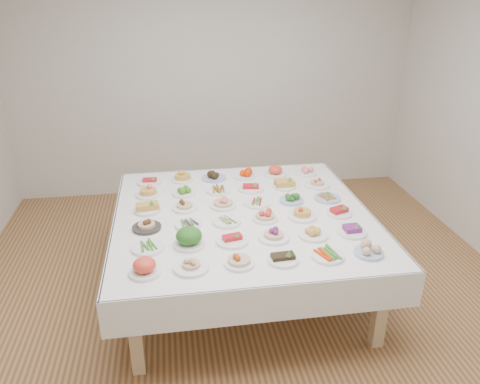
{
  "coord_description": "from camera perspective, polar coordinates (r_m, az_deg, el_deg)",
  "views": [
    {
      "loc": [
        -0.58,
        -3.33,
        2.52
      ],
      "look_at": [
        -0.0,
        0.33,
        0.88
      ],
      "focal_mm": 35.0,
      "sensor_mm": 36.0,
      "label": 1
    }
  ],
  "objects": [
    {
      "name": "dish_8",
      "position": [
        3.52,
        -0.95,
        -5.64
      ],
      "size": [
        0.24,
        0.24,
        0.09
      ],
      "color": "white",
      "rests_on": "display_table"
    },
    {
      "name": "dish_29",
      "position": [
        4.53,
        9.39,
        1.29
      ],
      "size": [
        0.24,
        0.24,
        0.12
      ],
      "color": "white",
      "rests_on": "display_table"
    },
    {
      "name": "dish_9",
      "position": [
        3.56,
        4.16,
        -4.97
      ],
      "size": [
        0.23,
        0.23,
        0.12
      ],
      "color": "white",
      "rests_on": "display_table"
    },
    {
      "name": "dish_3",
      "position": [
        3.3,
        5.26,
        -7.81
      ],
      "size": [
        0.22,
        0.22,
        0.09
      ],
      "color": "white",
      "rests_on": "display_table"
    },
    {
      "name": "dish_33",
      "position": [
        4.67,
        0.59,
        2.27
      ],
      "size": [
        0.21,
        0.21,
        0.1
      ],
      "color": "white",
      "rests_on": "display_table"
    },
    {
      "name": "dish_18",
      "position": [
        4.05,
        -11.21,
        -1.73
      ],
      "size": [
        0.22,
        0.22,
        0.11
      ],
      "color": "white",
      "rests_on": "display_table"
    },
    {
      "name": "dish_35",
      "position": [
        4.81,
        8.05,
        2.68
      ],
      "size": [
        0.22,
        0.22,
        0.1
      ],
      "color": "white",
      "rests_on": "display_table"
    },
    {
      "name": "dish_25",
      "position": [
        4.33,
        -6.83,
        0.12
      ],
      "size": [
        0.21,
        0.21,
        0.08
      ],
      "color": "white",
      "rests_on": "display_table"
    },
    {
      "name": "dish_34",
      "position": [
        4.74,
        4.33,
        2.62
      ],
      "size": [
        0.22,
        0.22,
        0.12
      ],
      "color": "white",
      "rests_on": "display_table"
    },
    {
      "name": "dish_24",
      "position": [
        4.34,
        -11.14,
        0.2
      ],
      "size": [
        0.22,
        0.22,
        0.12
      ],
      "color": "white",
      "rests_on": "display_table"
    },
    {
      "name": "display_table",
      "position": [
        3.99,
        0.33,
        -3.45
      ],
      "size": [
        2.16,
        2.16,
        0.75
      ],
      "color": "white",
      "rests_on": "ground"
    },
    {
      "name": "dish_11",
      "position": [
        3.74,
        13.5,
        -4.42
      ],
      "size": [
        0.23,
        0.23,
        0.09
      ],
      "color": "white",
      "rests_on": "display_table"
    },
    {
      "name": "dish_28",
      "position": [
        4.46,
        5.46,
        1.09
      ],
      "size": [
        0.22,
        0.22,
        0.11
      ],
      "color": "white",
      "rests_on": "display_table"
    },
    {
      "name": "dish_26",
      "position": [
        4.36,
        -2.63,
        0.26
      ],
      "size": [
        0.21,
        0.21,
        0.05
      ],
      "color": "white",
      "rests_on": "display_table"
    },
    {
      "name": "dish_1",
      "position": [
        3.21,
        -5.99,
        -8.53
      ],
      "size": [
        0.24,
        0.24,
        0.12
      ],
      "color": "white",
      "rests_on": "display_table"
    },
    {
      "name": "dish_0",
      "position": [
        3.21,
        -11.56,
        -8.98
      ],
      "size": [
        0.21,
        0.21,
        0.11
      ],
      "color": "white",
      "rests_on": "display_table"
    },
    {
      "name": "dish_20",
      "position": [
        4.05,
        -2.06,
        -1.07
      ],
      "size": [
        0.23,
        0.23,
        0.12
      ],
      "color": "white",
      "rests_on": "display_table"
    },
    {
      "name": "dish_22",
      "position": [
        4.18,
        6.28,
        -0.77
      ],
      "size": [
        0.21,
        0.21,
        0.08
      ],
      "color": "#4C66B2",
      "rests_on": "display_table"
    },
    {
      "name": "dish_4",
      "position": [
        3.39,
        10.64,
        -7.46
      ],
      "size": [
        0.24,
        0.23,
        0.06
      ],
      "color": "white",
      "rests_on": "display_table"
    },
    {
      "name": "dish_12",
      "position": [
        3.76,
        -11.34,
        -3.78
      ],
      "size": [
        0.22,
        0.22,
        0.11
      ],
      "color": "#2C2A27",
      "rests_on": "display_table"
    },
    {
      "name": "dish_21",
      "position": [
        4.11,
        2.07,
        -1.25
      ],
      "size": [
        0.23,
        0.23,
        0.05
      ],
      "color": "white",
      "rests_on": "display_table"
    },
    {
      "name": "dish_10",
      "position": [
        3.63,
        8.92,
        -4.75
      ],
      "size": [
        0.23,
        0.23,
        0.1
      ],
      "color": "white",
      "rests_on": "display_table"
    },
    {
      "name": "dish_19",
      "position": [
        4.04,
        -6.76,
        -1.56
      ],
      "size": [
        0.21,
        0.21,
        0.1
      ],
      "color": "white",
      "rests_on": "display_table"
    },
    {
      "name": "dish_15",
      "position": [
        3.83,
        3.09,
        -2.61
      ],
      "size": [
        0.21,
        0.21,
        0.12
      ],
      "color": "white",
      "rests_on": "display_table"
    },
    {
      "name": "dish_16",
      "position": [
        3.9,
        7.6,
        -2.41
      ],
      "size": [
        0.24,
        0.24,
        0.12
      ],
      "color": "white",
      "rests_on": "display_table"
    },
    {
      "name": "dish_32",
      "position": [
        4.65,
        -3.18,
        2.1
      ],
      "size": [
        0.24,
        0.24,
        0.1
      ],
      "color": "#4C66B2",
      "rests_on": "display_table"
    },
    {
      "name": "dish_7",
      "position": [
        3.47,
        -6.24,
        -5.42
      ],
      "size": [
        0.24,
        0.24,
        0.15
      ],
      "color": "white",
      "rests_on": "display_table"
    },
    {
      "name": "dish_2",
      "position": [
        3.24,
        -0.1,
        -8.13
      ],
      "size": [
        0.21,
        0.21,
        0.11
      ],
      "color": "white",
      "rests_on": "display_table"
    },
    {
      "name": "dish_27",
      "position": [
        4.39,
        1.34,
        0.76
      ],
      "size": [
        0.24,
        0.24,
        0.1
      ],
      "color": "white",
      "rests_on": "display_table"
    },
    {
      "name": "dish_17",
      "position": [
        4.01,
        11.99,
        -2.23
      ],
      "size": [
        0.21,
        0.21,
        0.09
      ],
      "color": "white",
      "rests_on": "display_table"
    },
    {
      "name": "dish_30",
      "position": [
        4.63,
        -10.96,
        1.45
      ],
      "size": [
        0.24,
        0.24,
        0.09
      ],
      "color": "white",
      "rests_on": "display_table"
    },
    {
      "name": "dish_6",
      "position": [
        3.5,
        -11.15,
        -6.55
      ],
      "size": [
        0.24,
        0.24,
        0.05
      ],
      "color": "white",
      "rests_on": "display_table"
    },
    {
      "name": "dish_31",
      "position": [
        4.63,
        -7.01,
        1.91
      ],
      "size": [
        0.21,
        0.21,
        0.11
      ],
      "color": "white",
      "rests_on": "display_table"
    },
    {
      "name": "room_envelope",
      "position": [
        3.44,
        0.92,
        12.42
      ],
      "size": [
        5.02,
        5.02,
        2.81
      ],
      "color": "#A07342",
      "rests_on": "ground"
    },
    {
      "name": "dish_13",
      "position": [
        3.77,
        -6.31,
        -3.89
      ],
      "size": [
        0.22,
        0.22,
        0.05
      ],
      "color": "white",
      "rests_on": "display_table"
    },
    {
      "name": "dish_23",
      "position": [
        4.28,
        10.6,
        -0.65
      ],
      "size": [
        0.23,
        0.23,
        0.05
      ],
      "color": "#4C66B2",
      "rests_on": "display_table"
    },
    {
      "name": "dish_5",
      "position": [
        3.48,
        15.46,
        -6.71
      ],
      "size": [
        0.21,
        0.21,
        0.1
      ],
      "color": "#4C66B2",
      "rests_on": "display_table"
    },
    {
      "name": "dish_14",
      "position": [
        3.79,
        -1.61,
        -3.55
      ],
      "size": [
        0.22,
        0.22,
        0.05
      ],
      "color": "white",
      "rests_on": "display_table"
    }
  ]
}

